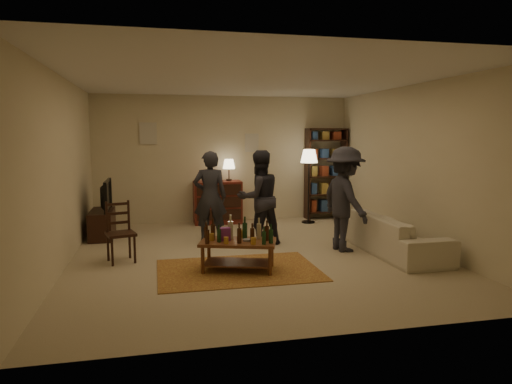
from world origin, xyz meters
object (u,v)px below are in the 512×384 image
object	(u,v)px
coffee_table	(238,243)
person_right	(259,198)
bookshelf	(326,173)
person_left	(210,197)
tv_stand	(102,217)
dresser	(218,201)
floor_lamp	(309,161)
dining_chair	(120,230)
person_by_sofa	(345,199)
sofa	(395,235)

from	to	relation	value
coffee_table	person_right	xyz separation A→B (m)	(0.63, 1.43, 0.42)
coffee_table	bookshelf	world-z (taller)	bookshelf
person_left	bookshelf	bearing A→B (deg)	-141.42
tv_stand	person_right	xyz separation A→B (m)	(2.68, -1.13, 0.42)
coffee_table	dresser	world-z (taller)	dresser
bookshelf	floor_lamp	xyz separation A→B (m)	(-0.55, -0.44, 0.29)
coffee_table	person_right	size ratio (longest dim) A/B	0.71
dining_chair	dresser	xyz separation A→B (m)	(1.82, 2.63, 0.00)
dresser	floor_lamp	bearing A→B (deg)	-11.19
person_left	person_by_sofa	distance (m)	2.31
bookshelf	person_right	distance (m)	2.93
floor_lamp	person_left	xyz separation A→B (m)	(-2.26, -1.30, -0.52)
coffee_table	dining_chair	size ratio (longest dim) A/B	1.26
sofa	coffee_table	bearing A→B (deg)	97.97
dresser	person_right	distance (m)	2.11
person_left	person_right	distance (m)	0.87
sofa	dining_chair	bearing A→B (deg)	83.46
coffee_table	floor_lamp	size ratio (longest dim) A/B	0.73
coffee_table	floor_lamp	world-z (taller)	floor_lamp
dining_chair	person_left	distance (m)	1.78
sofa	person_left	distance (m)	3.15
coffee_table	person_right	bearing A→B (deg)	66.34
coffee_table	person_left	xyz separation A→B (m)	(-0.16, 1.81, 0.41)
bookshelf	person_right	size ratio (longest dim) A/B	1.25
person_by_sofa	sofa	bearing A→B (deg)	-125.76
person_right	tv_stand	bearing A→B (deg)	-37.26
floor_lamp	person_right	world-z (taller)	person_right
person_right	sofa	bearing A→B (deg)	137.11
tv_stand	person_left	distance (m)	2.08
coffee_table	person_by_sofa	world-z (taller)	person_by_sofa
sofa	person_right	distance (m)	2.29
person_right	person_by_sofa	xyz separation A→B (m)	(1.26, -0.70, 0.04)
tv_stand	person_left	bearing A→B (deg)	-21.81
floor_lamp	coffee_table	bearing A→B (deg)	-124.02
dining_chair	person_by_sofa	distance (m)	3.52
coffee_table	person_by_sofa	xyz separation A→B (m)	(1.88, 0.73, 0.46)
coffee_table	sofa	size ratio (longest dim) A/B	0.55
bookshelf	person_by_sofa	bearing A→B (deg)	-105.01
dining_chair	tv_stand	distance (m)	1.77
bookshelf	person_by_sofa	world-z (taller)	bookshelf
tv_stand	dresser	bearing A→B (deg)	22.07
coffee_table	dining_chair	distance (m)	1.83
dining_chair	bookshelf	size ratio (longest dim) A/B	0.45
dining_chair	dresser	size ratio (longest dim) A/B	0.67
bookshelf	person_left	xyz separation A→B (m)	(-2.80, -1.74, -0.24)
dining_chair	person_by_sofa	world-z (taller)	person_by_sofa
person_by_sofa	floor_lamp	bearing A→B (deg)	-13.57
floor_lamp	tv_stand	bearing A→B (deg)	-172.59
sofa	bookshelf	bearing A→B (deg)	-0.82
tv_stand	person_left	size ratio (longest dim) A/B	0.66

